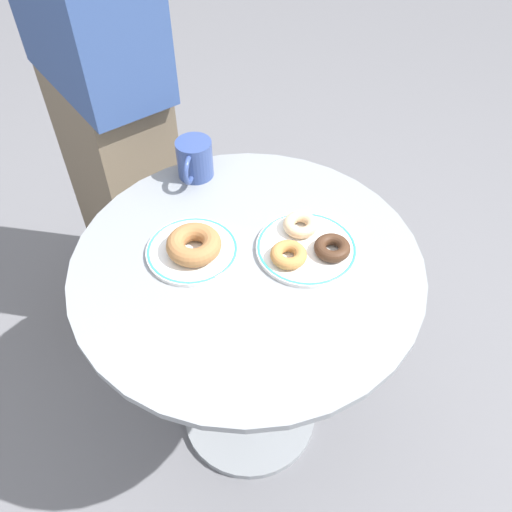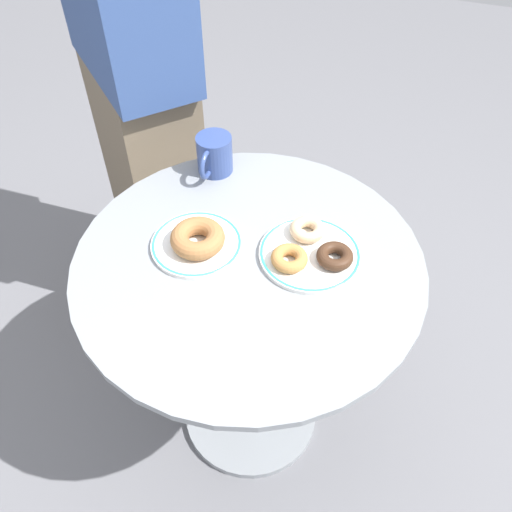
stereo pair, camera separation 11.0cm
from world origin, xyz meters
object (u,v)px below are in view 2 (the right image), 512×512
(person_figure, at_px, (137,82))
(donut_glazed, at_px, (307,230))
(donut_old_fashioned, at_px, (289,258))
(plate_right, at_px, (310,254))
(cafe_table, at_px, (249,321))
(coffee_mug, at_px, (214,155))
(plate_left, at_px, (196,245))
(donut_chocolate, at_px, (335,256))
(donut_cinnamon, at_px, (198,238))

(person_figure, bearing_deg, donut_glazed, -29.57)
(donut_old_fashioned, relative_size, person_figure, 0.05)
(plate_right, height_order, donut_old_fashioned, donut_old_fashioned)
(person_figure, bearing_deg, cafe_table, -42.02)
(person_figure, bearing_deg, coffee_mug, -30.73)
(plate_left, relative_size, donut_old_fashioned, 2.56)
(cafe_table, relative_size, donut_chocolate, 9.73)
(donut_cinnamon, bearing_deg, person_figure, 129.95)
(cafe_table, relative_size, coffee_mug, 5.78)
(plate_left, distance_m, donut_old_fashioned, 0.21)
(donut_chocolate, bearing_deg, plate_right, 173.47)
(donut_chocolate, distance_m, coffee_mug, 0.42)
(cafe_table, relative_size, donut_old_fashioned, 9.73)
(donut_cinnamon, relative_size, donut_chocolate, 1.51)
(donut_cinnamon, relative_size, donut_glazed, 1.51)
(coffee_mug, bearing_deg, donut_chocolate, -30.30)
(plate_right, bearing_deg, donut_old_fashioned, -127.28)
(plate_right, bearing_deg, donut_chocolate, -6.53)
(donut_cinnamon, bearing_deg, donut_chocolate, 10.53)
(cafe_table, bearing_deg, person_figure, 137.98)
(donut_chocolate, distance_m, donut_glazed, 0.10)
(cafe_table, height_order, coffee_mug, coffee_mug)
(plate_right, relative_size, donut_cinnamon, 1.86)
(donut_glazed, relative_size, person_figure, 0.05)
(plate_left, height_order, donut_cinnamon, donut_cinnamon)
(plate_right, height_order, coffee_mug, coffee_mug)
(plate_right, distance_m, person_figure, 0.72)
(plate_left, bearing_deg, donut_glazed, 26.05)
(donut_cinnamon, height_order, person_figure, person_figure)
(donut_glazed, bearing_deg, coffee_mug, 151.68)
(person_figure, bearing_deg, plate_left, -50.41)
(coffee_mug, height_order, person_figure, person_figure)
(donut_old_fashioned, bearing_deg, plate_right, 52.72)
(plate_right, distance_m, coffee_mug, 0.37)
(plate_left, height_order, donut_old_fashioned, donut_old_fashioned)
(donut_glazed, bearing_deg, donut_old_fashioned, -97.39)
(cafe_table, relative_size, donut_cinnamon, 6.42)
(plate_right, distance_m, donut_chocolate, 0.06)
(coffee_mug, bearing_deg, donut_cinnamon, -75.02)
(donut_cinnamon, xyz_separation_m, donut_glazed, (0.21, 0.11, -0.01))
(plate_left, relative_size, donut_chocolate, 2.56)
(cafe_table, relative_size, donut_glazed, 9.73)
(coffee_mug, bearing_deg, donut_glazed, -28.32)
(coffee_mug, distance_m, person_figure, 0.35)
(donut_cinnamon, bearing_deg, cafe_table, 3.06)
(plate_right, relative_size, donut_glazed, 2.81)
(donut_old_fashioned, xyz_separation_m, coffee_mug, (-0.27, 0.25, 0.02))
(donut_chocolate, relative_size, donut_old_fashioned, 1.00)
(cafe_table, bearing_deg, coffee_mug, 125.54)
(donut_cinnamon, relative_size, person_figure, 0.07)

